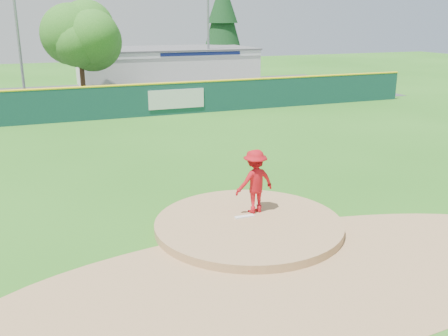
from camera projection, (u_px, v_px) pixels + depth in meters
name	position (u px, v px, depth m)	size (l,w,h in m)	color
ground	(248.00, 229.00, 14.66)	(120.00, 120.00, 0.00)	#286B19
pitchers_mound	(248.00, 229.00, 14.66)	(5.50, 5.50, 0.50)	#9E774C
pitching_rubber	(245.00, 217.00, 14.84)	(0.60, 0.15, 0.04)	white
infield_dirt_arc	(299.00, 276.00, 11.98)	(15.40, 15.40, 0.01)	#9E774C
parking_lot	(108.00, 97.00, 38.74)	(44.00, 16.00, 0.02)	#38383A
pitcher	(255.00, 181.00, 14.99)	(1.26, 0.73, 1.96)	#AC0E16
van	(58.00, 104.00, 31.56)	(2.10, 4.54, 1.26)	white
pool_building_grp	(166.00, 67.00, 44.79)	(15.20, 8.20, 3.31)	silver
fence_banners	(49.00, 107.00, 28.74)	(18.86, 0.04, 1.20)	#5A0C10
outfield_fence	(130.00, 100.00, 30.40)	(40.00, 0.14, 2.07)	#123B37
deciduous_tree	(79.00, 38.00, 34.95)	(5.60, 5.60, 7.36)	#382314
conifer_tree	(223.00, 21.00, 49.65)	(4.40, 4.40, 9.50)	#382314
light_pole_left	(16.00, 15.00, 34.91)	(1.75, 0.25, 11.00)	gray
light_pole_right	(208.00, 22.00, 42.02)	(1.75, 0.25, 10.00)	gray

